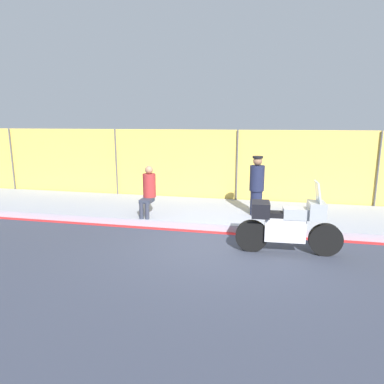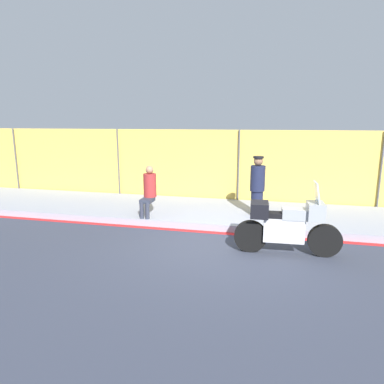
{
  "view_description": "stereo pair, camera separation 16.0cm",
  "coord_description": "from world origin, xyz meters",
  "views": [
    {
      "loc": [
        0.89,
        -7.09,
        2.71
      ],
      "look_at": [
        -0.9,
        1.18,
        0.94
      ],
      "focal_mm": 32.0,
      "sensor_mm": 36.0,
      "label": 1
    },
    {
      "loc": [
        1.05,
        -7.05,
        2.71
      ],
      "look_at": [
        -0.9,
        1.18,
        0.94
      ],
      "focal_mm": 32.0,
      "sensor_mm": 36.0,
      "label": 2
    }
  ],
  "objects": [
    {
      "name": "motorcycle",
      "position": [
        1.39,
        -0.09,
        0.63
      ],
      "size": [
        2.16,
        0.56,
        1.53
      ],
      "rotation": [
        0.0,
        0.0,
        0.05
      ],
      "color": "black",
      "rests_on": "ground_plane"
    },
    {
      "name": "curb_paint_stripe",
      "position": [
        0.0,
        0.91,
        0.0
      ],
      "size": [
        30.94,
        0.18,
        0.01
      ],
      "color": "red",
      "rests_on": "ground_plane"
    },
    {
      "name": "person_seated_on_curb",
      "position": [
        -2.16,
        1.48,
        0.93
      ],
      "size": [
        0.35,
        0.68,
        1.35
      ],
      "color": "#2D3342",
      "rests_on": "sidewalk"
    },
    {
      "name": "storefront_fence",
      "position": [
        -0.0,
        3.99,
        1.21
      ],
      "size": [
        29.39,
        0.17,
        2.43
      ],
      "color": "gold",
      "rests_on": "ground_plane"
    },
    {
      "name": "officer_standing",
      "position": [
        0.69,
        2.13,
        1.0
      ],
      "size": [
        0.39,
        0.39,
        1.61
      ],
      "color": "#191E38",
      "rests_on": "sidewalk"
    },
    {
      "name": "sidewalk",
      "position": [
        0.0,
        2.45,
        0.09
      ],
      "size": [
        30.94,
        2.89,
        0.18
      ],
      "color": "#8E93A3",
      "rests_on": "ground_plane"
    },
    {
      "name": "ground_plane",
      "position": [
        0.0,
        0.0,
        0.0
      ],
      "size": [
        120.0,
        120.0,
        0.0
      ],
      "primitive_type": "plane",
      "color": "#333847"
    }
  ]
}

